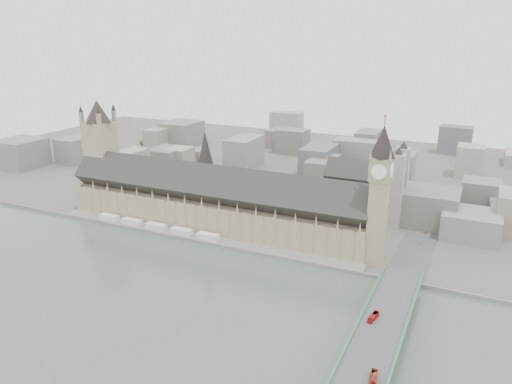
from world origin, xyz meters
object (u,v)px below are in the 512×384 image
at_px(palace_of_westminster, 213,202).
at_px(westminster_bridge, 380,336).
at_px(car_approach, 426,232).
at_px(red_bus_north, 373,317).
at_px(victoria_tower, 101,149).
at_px(red_bus_south, 373,379).
at_px(elizabeth_tower, 380,186).
at_px(westminster_abbey, 367,192).

distance_m(palace_of_westminster, westminster_bridge, 195.05).
bearing_deg(car_approach, red_bus_north, -77.88).
height_order(palace_of_westminster, victoria_tower, victoria_tower).
bearing_deg(westminster_bridge, palace_of_westminster, 146.51).
bearing_deg(red_bus_south, westminster_bridge, 90.43).
xyz_separation_m(palace_of_westminster, westminster_bridge, (162.00, -107.20, -17.58)).
bearing_deg(palace_of_westminster, victoria_tower, 177.04).
bearing_deg(westminster_bridge, car_approach, 88.01).
height_order(palace_of_westminster, car_approach, palace_of_westminster).
relative_size(elizabeth_tower, westminster_bridge, 0.33).
distance_m(red_bus_north, red_bus_south, 51.57).
bearing_deg(westminster_abbey, red_bus_south, -75.94).
xyz_separation_m(palace_of_westminster, victoria_tower, (-122.00, 6.30, 32.50)).
bearing_deg(westminster_abbey, red_bus_north, -75.48).
xyz_separation_m(westminster_bridge, red_bus_north, (-5.31, 5.86, 6.67)).
relative_size(red_bus_north, red_bus_south, 0.96).
bearing_deg(red_bus_north, car_approach, 95.69).
distance_m(elizabeth_tower, victoria_tower, 260.64).
height_order(westminster_bridge, westminster_abbey, westminster_abbey).
height_order(red_bus_north, red_bus_south, red_bus_south).
relative_size(elizabeth_tower, red_bus_south, 9.28).
relative_size(palace_of_westminster, westminster_bridge, 0.82).
bearing_deg(westminster_bridge, victoria_tower, 158.22).
bearing_deg(red_bus_south, palace_of_westminster, 130.93).
bearing_deg(westminster_bridge, westminster_abbey, 105.64).
bearing_deg(victoria_tower, car_approach, 5.99).
bearing_deg(elizabeth_tower, palace_of_westminster, 175.15).
height_order(westminster_abbey, red_bus_north, westminster_abbey).
distance_m(westminster_bridge, westminster_abbey, 190.56).
bearing_deg(westminster_bridge, red_bus_north, 132.21).
bearing_deg(elizabeth_tower, victoria_tower, 176.04).
height_order(elizabeth_tower, car_approach, elizabeth_tower).
relative_size(red_bus_south, car_approach, 2.59).
distance_m(red_bus_south, car_approach, 188.32).
relative_size(westminster_bridge, westminster_abbey, 4.78).
bearing_deg(car_approach, red_bus_south, -73.37).
xyz_separation_m(victoria_tower, red_bus_south, (289.77, -158.01, -43.34)).
bearing_deg(westminster_abbey, victoria_tower, -163.50).
xyz_separation_m(red_bus_south, car_approach, (-0.78, 188.31, -0.96)).
xyz_separation_m(elizabeth_tower, red_bus_south, (29.77, -140.01, -46.22)).
relative_size(palace_of_westminster, elizabeth_tower, 2.47).
relative_size(victoria_tower, red_bus_south, 8.64).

